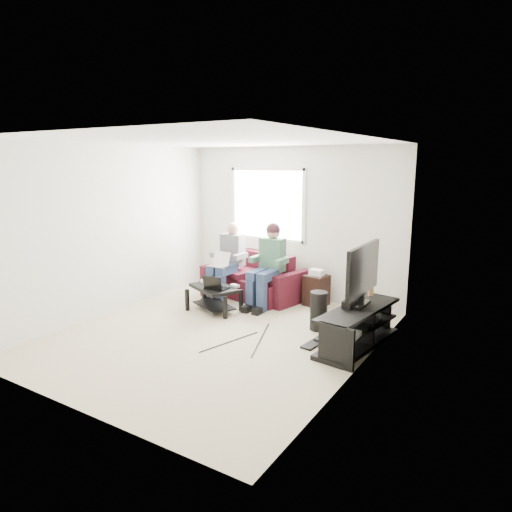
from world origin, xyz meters
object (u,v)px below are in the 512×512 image
object	(u,v)px
sofa	(256,281)
end_table	(316,289)
tv	(363,272)
subwoofer	(319,311)
coffee_table	(214,293)
tv_stand	(358,329)

from	to	relation	value
sofa	end_table	size ratio (longest dim) A/B	2.95
tv	subwoofer	world-z (taller)	tv
sofa	subwoofer	distance (m)	1.81
coffee_table	subwoofer	bearing A→B (deg)	3.51
sofa	tv	xyz separation A→B (m)	(2.25, -1.04, 0.67)
tv_stand	tv	size ratio (longest dim) A/B	1.44
sofa	coffee_table	distance (m)	0.99
coffee_table	subwoofer	distance (m)	1.76
subwoofer	end_table	size ratio (longest dim) A/B	0.91
coffee_table	tv	bearing A→B (deg)	-1.42
sofa	tv_stand	bearing A→B (deg)	-26.78
tv_stand	subwoofer	distance (m)	0.72
tv	end_table	bearing A→B (deg)	134.40
end_table	coffee_table	bearing A→B (deg)	-138.36
sofa	tv_stand	xyz separation A→B (m)	(2.25, -1.14, -0.07)
coffee_table	tv	world-z (taller)	tv
tv_stand	end_table	bearing A→B (deg)	132.15
coffee_table	subwoofer	world-z (taller)	subwoofer
coffee_table	tv_stand	world-z (taller)	tv_stand
tv_stand	coffee_table	bearing A→B (deg)	176.23
sofa	tv	world-z (taller)	tv
sofa	subwoofer	xyz separation A→B (m)	(1.59, -0.87, -0.02)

